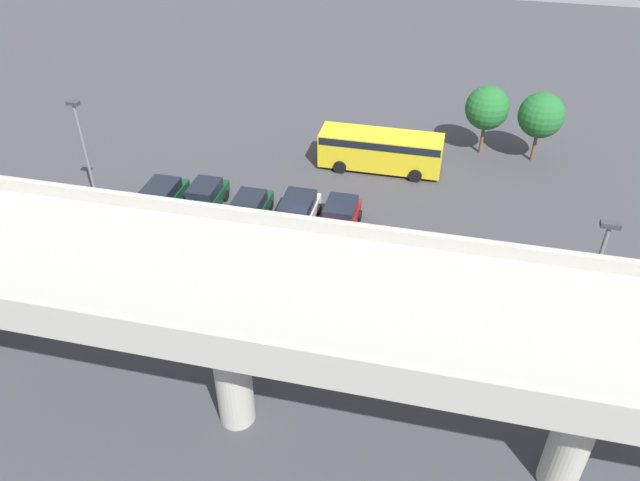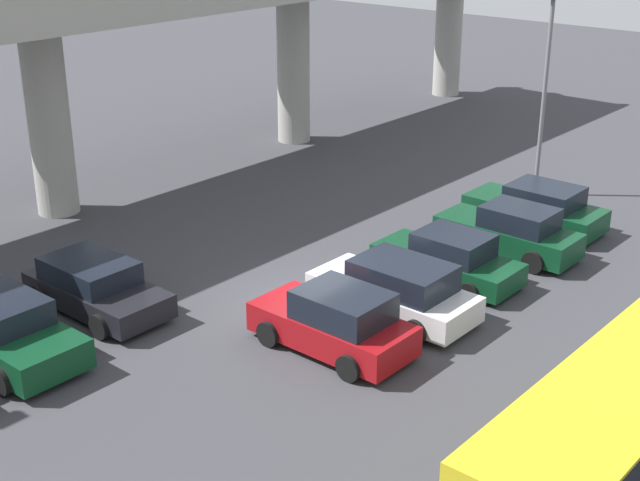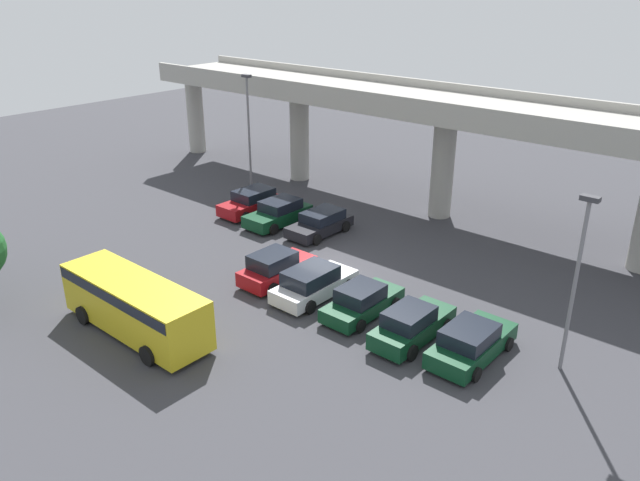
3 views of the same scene
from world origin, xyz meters
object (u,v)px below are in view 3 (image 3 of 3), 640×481
at_px(parked_car_4, 313,283).
at_px(parked_car_7, 471,342).
at_px(parked_car_1, 279,213).
at_px(shuttle_bus, 134,302).
at_px(parked_car_3, 276,268).
at_px(parked_car_2, 320,223).
at_px(parked_car_6, 412,325).
at_px(lamp_post_mid_lot, 249,126).
at_px(lamp_post_near_aisle, 577,271).
at_px(parked_car_5, 362,301).
at_px(parked_car_0, 251,202).

xyz_separation_m(parked_car_4, parked_car_7, (8.62, 0.28, -0.05)).
relative_size(parked_car_1, shuttle_bus, 0.56).
height_order(parked_car_3, parked_car_7, parked_car_3).
xyz_separation_m(parked_car_1, parked_car_2, (3.13, 0.52, -0.05)).
distance_m(parked_car_1, parked_car_4, 10.28).
xyz_separation_m(parked_car_2, parked_car_6, (11.15, -6.73, 0.05)).
relative_size(parked_car_1, lamp_post_mid_lot, 0.54).
height_order(lamp_post_near_aisle, lamp_post_mid_lot, lamp_post_mid_lot).
bearing_deg(parked_car_5, lamp_post_mid_lot, 62.20).
bearing_deg(parked_car_6, parked_car_0, 69.33).
xyz_separation_m(parked_car_0, parked_car_5, (14.09, -6.10, -0.09)).
bearing_deg(parked_car_7, lamp_post_near_aisle, -61.86).
height_order(parked_car_6, lamp_post_near_aisle, lamp_post_near_aisle).
xyz_separation_m(parked_car_4, parked_car_5, (2.93, 0.19, -0.08)).
relative_size(parked_car_7, shuttle_bus, 0.57).
bearing_deg(lamp_post_near_aisle, shuttle_bus, -148.03).
height_order(parked_car_2, parked_car_7, parked_car_7).
height_order(parked_car_0, parked_car_4, parked_car_0).
xyz_separation_m(parked_car_3, lamp_post_mid_lot, (-11.76, 9.31, 4.22)).
xyz_separation_m(parked_car_0, lamp_post_near_aisle, (23.01, -4.28, 3.65)).
relative_size(parked_car_2, parked_car_7, 0.96).
distance_m(parked_car_3, lamp_post_mid_lot, 15.58).
bearing_deg(lamp_post_mid_lot, parked_car_0, -43.35).
relative_size(parked_car_6, shuttle_bus, 0.56).
xyz_separation_m(parked_car_3, lamp_post_near_aisle, (14.45, 2.00, 3.65)).
distance_m(parked_car_5, lamp_post_mid_lot, 20.03).
height_order(parked_car_5, parked_car_6, parked_car_6).
relative_size(parked_car_5, parked_car_7, 0.95).
distance_m(parked_car_2, shuttle_bus, 14.40).
distance_m(parked_car_1, parked_car_2, 3.18).
relative_size(parked_car_0, shuttle_bus, 0.54).
bearing_deg(parked_car_0, parked_car_2, 92.59).
distance_m(shuttle_bus, lamp_post_near_aisle, 18.68).
relative_size(parked_car_5, parked_car_6, 0.97).
relative_size(parked_car_4, lamp_post_mid_lot, 0.55).
bearing_deg(parked_car_7, parked_car_2, 65.59).
bearing_deg(lamp_post_near_aisle, parked_car_7, -151.86).
bearing_deg(parked_car_4, lamp_post_near_aisle, -80.39).
xyz_separation_m(parked_car_0, shuttle_bus, (7.36, -14.04, 0.74)).
height_order(parked_car_1, parked_car_4, parked_car_4).
bearing_deg(parked_car_2, parked_car_7, 65.59).
relative_size(parked_car_1, parked_car_7, 0.98).
xyz_separation_m(parked_car_7, lamp_post_near_aisle, (3.22, 1.72, 3.71)).
relative_size(parked_car_0, lamp_post_mid_lot, 0.51).
distance_m(parked_car_5, parked_car_6, 3.06).
relative_size(parked_car_4, parked_car_6, 1.03).
xyz_separation_m(parked_car_6, lamp_post_mid_lot, (-20.33, 9.49, 4.25)).
relative_size(parked_car_4, shuttle_bus, 0.58).
bearing_deg(parked_car_1, parked_car_0, -95.09).
distance_m(parked_car_4, parked_car_7, 8.63).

